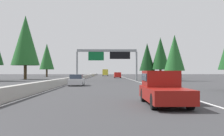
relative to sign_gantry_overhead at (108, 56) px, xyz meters
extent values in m
plane|color=#38383A|center=(8.20, 6.04, -5.15)|extent=(320.00, 320.00, 0.00)
cube|color=#ADAAA3|center=(28.20, 6.34, -4.70)|extent=(180.00, 0.56, 0.90)
cube|color=silver|center=(18.20, -5.48, -5.14)|extent=(160.00, 0.16, 0.01)
cube|color=silver|center=(18.20, 5.79, -5.14)|extent=(160.00, 0.16, 0.01)
cylinder|color=gray|center=(0.04, 6.34, -2.16)|extent=(0.36, 0.36, 5.97)
cylinder|color=gray|center=(0.04, -5.98, -2.16)|extent=(0.36, 0.36, 5.97)
cube|color=gray|center=(0.04, 0.18, 1.07)|extent=(0.50, 12.32, 0.50)
cube|color=#0C602D|center=(-0.11, 2.39, -0.03)|extent=(0.12, 3.20, 1.90)
cube|color=black|center=(-0.11, -2.54, 0.07)|extent=(0.16, 4.20, 1.50)
cube|color=maroon|center=(-42.26, -2.85, -4.54)|extent=(5.60, 2.00, 0.70)
cube|color=maroon|center=(-41.25, -2.85, -3.74)|extent=(2.24, 1.84, 0.90)
cube|color=#2D3847|center=(-41.25, -2.85, -3.65)|extent=(2.02, 1.92, 0.41)
cylinder|color=black|center=(-40.41, -1.99, -4.75)|extent=(0.80, 0.28, 0.80)
cylinder|color=black|center=(-40.41, -3.71, -4.75)|extent=(0.80, 0.28, 0.80)
cylinder|color=black|center=(-44.11, -1.99, -4.75)|extent=(0.80, 0.28, 0.80)
cylinder|color=black|center=(-44.11, -3.71, -4.75)|extent=(0.80, 0.28, 0.80)
cube|color=silver|center=(-20.71, 4.17, -4.62)|extent=(4.40, 1.80, 0.76)
cube|color=#2D3847|center=(-20.93, 4.17, -3.96)|extent=(2.46, 1.51, 0.56)
cylinder|color=black|center=(-19.30, 4.96, -4.83)|extent=(0.64, 0.22, 0.64)
cylinder|color=black|center=(-19.30, 3.38, -4.83)|extent=(0.64, 0.22, 0.64)
cylinder|color=black|center=(-22.12, 4.96, -4.83)|extent=(0.64, 0.22, 0.64)
cylinder|color=black|center=(-22.12, 3.38, -4.83)|extent=(0.64, 0.22, 0.64)
cube|color=red|center=(25.49, -3.04, -4.18)|extent=(5.00, 1.95, 1.44)
cube|color=#2D3847|center=(23.19, -3.04, -3.93)|extent=(0.08, 1.48, 0.56)
cylinder|color=black|center=(27.19, -2.18, -4.80)|extent=(0.70, 0.24, 0.70)
cylinder|color=black|center=(27.19, -3.89, -4.80)|extent=(0.70, 0.24, 0.70)
cylinder|color=black|center=(23.79, -2.18, -4.80)|extent=(0.70, 0.24, 0.70)
cylinder|color=black|center=(23.79, -3.89, -4.80)|extent=(0.70, 0.24, 0.70)
cube|color=gold|center=(64.90, 0.76, -3.45)|extent=(6.12, 2.40, 2.50)
cube|color=maroon|center=(69.15, 0.76, -3.75)|extent=(2.38, 2.30, 1.90)
cylinder|color=black|center=(68.98, 1.82, -4.70)|extent=(0.90, 0.28, 0.90)
cylinder|color=black|center=(68.98, -0.30, -4.70)|extent=(0.90, 0.28, 0.90)
cylinder|color=black|center=(63.20, 1.82, -4.70)|extent=(0.90, 0.28, 0.90)
cylinder|color=black|center=(63.20, -0.30, -4.70)|extent=(0.90, 0.28, 0.90)
cylinder|color=#4C3823|center=(-2.06, -13.38, -4.13)|extent=(0.58, 0.58, 2.05)
cone|color=#236028|center=(-2.06, -13.38, 0.52)|extent=(4.09, 4.09, 7.25)
cylinder|color=#4C3823|center=(17.72, -14.42, -3.91)|extent=(0.63, 0.63, 2.47)
cone|color=#194C1E|center=(17.72, -14.42, 1.71)|extent=(4.94, 4.94, 8.77)
cylinder|color=#4C3823|center=(18.98, -10.98, -4.07)|extent=(0.59, 0.59, 2.15)
cone|color=#143D19|center=(18.98, -10.98, 0.80)|extent=(4.29, 4.29, 7.61)
cylinder|color=#4C3823|center=(10.61, 20.03, -3.43)|extent=(0.73, 0.73, 3.43)
cone|color=#236028|center=(10.61, 20.03, 4.36)|extent=(6.86, 6.86, 12.16)
cylinder|color=#4C3823|center=(47.70, 22.78, -3.77)|extent=(0.66, 0.66, 2.76)
cone|color=#236028|center=(47.70, 22.78, 2.51)|extent=(5.52, 5.52, 9.79)
camera|label=1|loc=(-57.13, 0.26, -3.36)|focal=44.41mm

